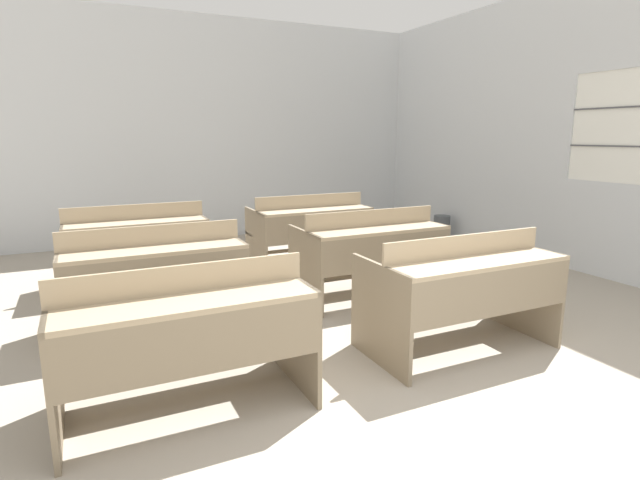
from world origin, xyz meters
The scene contains 9 objects.
wall_back centered at (0.00, 6.38, 1.59)m, with size 6.99×0.06×3.17m.
wall_right_with_window centered at (3.46, 3.21, 1.59)m, with size 0.06×6.35×3.17m.
bench_front_left centered at (-1.12, 1.57, 0.46)m, with size 1.34×0.72×0.84m.
bench_front_right centered at (0.80, 1.57, 0.46)m, with size 1.34×0.72×0.84m.
bench_second_left centered at (-1.11, 2.88, 0.46)m, with size 1.34×0.72×0.84m.
bench_second_right centered at (0.83, 2.86, 0.46)m, with size 1.34×0.72×0.84m.
bench_third_left centered at (-1.11, 4.19, 0.46)m, with size 1.34×0.72×0.84m.
bench_third_right centered at (0.81, 4.19, 0.46)m, with size 1.34×0.72×0.84m.
wastepaper_bin centered at (3.20, 4.75, 0.18)m, with size 0.24×0.24×0.35m.
Camera 1 is at (-1.56, -1.03, 1.51)m, focal length 28.00 mm.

